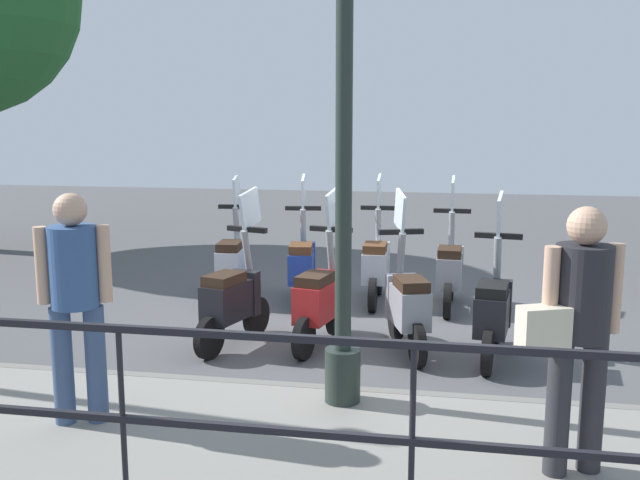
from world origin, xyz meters
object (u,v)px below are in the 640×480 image
Objects in this scene: scooter_near_0 at (493,310)px; lamp_post_near at (344,163)px; pedestrian_distant at (75,291)px; scooter_near_2 at (320,299)px; scooter_far_2 at (302,265)px; scooter_far_0 at (450,269)px; scooter_near_1 at (407,304)px; scooter_far_1 at (376,264)px; scooter_near_3 at (233,299)px; scooter_far_3 at (233,262)px; pedestrian_with_bag at (578,321)px.

lamp_post_near is at bearing 151.37° from scooter_near_0.
pedestrian_distant reaches higher than scooter_near_2.
scooter_near_0 is 2.72m from scooter_far_2.
scooter_near_2 is 1.00× the size of scooter_far_0.
scooter_near_1 is at bearing 119.17° from pedestrian_distant.
scooter_far_1 is at bearing -2.78° from scooter_near_1.
lamp_post_near reaches higher than scooter_near_3.
scooter_near_3 is 1.00× the size of scooter_far_3.
pedestrian_distant is 2.31m from scooter_near_3.
scooter_far_1 is (1.75, -0.37, 0.00)m from scooter_near_2.
pedestrian_with_bag reaches higher than scooter_near_3.
scooter_near_1 is (0.09, 0.79, 0.00)m from scooter_near_0.
scooter_far_2 is (1.59, 1.34, 0.00)m from scooter_near_1.
scooter_near_0 is 1.79m from scooter_far_0.
scooter_near_2 is at bearing 144.95° from scooter_far_0.
lamp_post_near is at bearing 168.98° from scooter_far_0.
scooter_far_3 is (4.05, 3.31, -0.60)m from pedestrian_with_bag.
scooter_near_2 is at bearing 15.58° from lamp_post_near.
scooter_near_2 is at bearing -169.76° from scooter_far_2.
pedestrian_with_bag is 1.03× the size of scooter_near_2.
scooter_far_2 is at bearing 9.43° from pedestrian_with_bag.
scooter_far_2 is (-0.19, 0.87, 0.00)m from scooter_far_1.
scooter_near_2 and scooter_far_2 have the same top height.
scooter_near_1 is at bearing -165.88° from scooter_far_1.
scooter_far_2 is at bearing 22.62° from scooter_near_1.
scooter_near_0 is 1.00× the size of scooter_far_2.
lamp_post_near is 2.60× the size of scooter_far_0.
scooter_near_0 is 1.00× the size of scooter_far_1.
scooter_near_0 is at bearing -14.23° from pedestrian_with_bag.
scooter_far_3 is (3.89, 0.11, -0.60)m from pedestrian_distant.
pedestrian_distant is 3.18m from scooter_near_1.
scooter_far_3 is (3.22, 1.83, -1.43)m from lamp_post_near.
lamp_post_near is at bearing -152.09° from scooter_near_2.
scooter_near_0 is (2.37, 0.31, -0.60)m from pedestrian_with_bag.
scooter_far_2 is (1.71, -0.34, 0.00)m from scooter_near_3.
scooter_far_1 is 1.00× the size of scooter_far_2.
scooter_near_0 is 2.47m from scooter_near_3.
scooter_near_3 is 2.25m from scooter_far_1.
scooter_near_2 and scooter_near_3 have the same top height.
lamp_post_near is 2.52× the size of pedestrian_distant.
scooter_far_0 is (4.12, 0.70, -0.60)m from pedestrian_with_bag.
scooter_near_1 and scooter_far_3 have the same top height.
scooter_near_3 is (-0.03, 2.47, 0.00)m from scooter_near_0.
pedestrian_distant reaches higher than scooter_far_0.
scooter_far_0 is (1.66, -0.40, 0.00)m from scooter_near_1.
pedestrian_with_bag is at bearing -146.10° from scooter_far_3.
scooter_near_3 is (-0.15, 0.84, 0.00)m from scooter_near_2.
pedestrian_distant is 1.03× the size of scooter_far_1.
scooter_near_3 is at bearing -168.22° from scooter_far_3.
scooter_far_2 is (3.90, -0.75, -0.60)m from pedestrian_distant.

